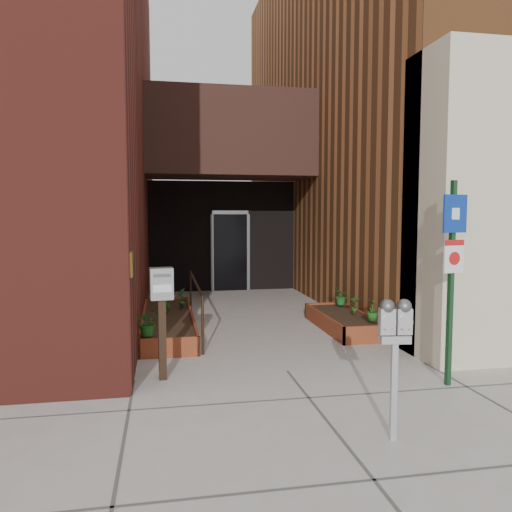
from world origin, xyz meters
TOP-DOWN VIEW (x-y plane):
  - ground at (0.00, 0.00)m, footprint 80.00×80.00m
  - architecture at (-0.18, 6.89)m, footprint 20.00×14.60m
  - planter_left at (-1.55, 2.70)m, footprint 0.90×3.60m
  - planter_right at (1.60, 2.20)m, footprint 0.80×2.20m
  - handrail at (-1.05, 2.65)m, footprint 0.04×3.34m
  - parking_meter at (0.47, -2.16)m, footprint 0.30×0.16m
  - sign_post at (1.81, -0.90)m, footprint 0.34×0.11m
  - payment_dropbox at (-1.64, -0.03)m, footprint 0.30×0.24m
  - shrub_left_a at (-1.85, 1.10)m, footprint 0.48×0.48m
  - shrub_left_b at (-1.59, 2.96)m, footprint 0.26×0.26m
  - shrub_left_c at (-1.59, 2.96)m, footprint 0.21×0.21m
  - shrub_left_d at (-1.28, 3.32)m, footprint 0.25×0.25m
  - shrub_right_a at (1.85, 1.47)m, footprint 0.21×0.21m
  - shrub_right_b at (1.79, 2.10)m, footprint 0.21×0.21m
  - shrub_right_c at (1.85, 2.98)m, footprint 0.41×0.41m

SIDE VIEW (x-z plane):
  - ground at x=0.00m, z-range 0.00..0.00m
  - planter_left at x=-1.55m, z-range -0.02..0.28m
  - planter_right at x=1.60m, z-range -0.02..0.28m
  - shrub_right_b at x=1.79m, z-range 0.30..0.61m
  - shrub_left_c at x=-1.59m, z-range 0.30..0.63m
  - shrub_left_b at x=-1.59m, z-range 0.30..0.64m
  - shrub_right_c at x=1.85m, z-range 0.30..0.65m
  - shrub_right_a at x=1.85m, z-range 0.30..0.67m
  - shrub_left_d at x=-1.28m, z-range 0.30..0.68m
  - shrub_left_a at x=-1.85m, z-range 0.30..0.70m
  - handrail at x=-1.05m, z-range 0.30..1.20m
  - parking_meter at x=0.47m, z-range 0.36..1.69m
  - payment_dropbox at x=-1.64m, z-range 0.32..1.74m
  - sign_post at x=1.81m, z-range 0.29..2.79m
  - architecture at x=-0.18m, z-range -0.02..9.98m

